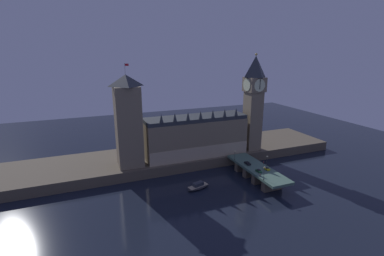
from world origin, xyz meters
The scene contains 15 objects.
ground_plane centered at (0.00, 0.00, 0.00)m, with size 400.00×400.00×0.00m, color black.
embankment centered at (0.00, 39.00, 3.04)m, with size 220.00×42.00×6.08m.
parliament_hall centered at (9.30, 29.76, 18.85)m, with size 65.00×18.90×30.66m.
clock_tower centered at (49.27, 26.37, 39.83)m, with size 12.00×12.11×63.91m.
victoria_tower centered at (-32.78, 28.48, 32.60)m, with size 14.24×14.24×58.81m.
bridge centered at (33.09, -5.00, 4.77)m, with size 13.41×46.00×7.29m.
car_northbound_lead centered at (30.14, 0.70, 8.01)m, with size 2.10×4.58×1.54m.
car_northbound_trail centered at (30.14, -10.51, 7.91)m, with size 2.04×3.81×1.33m.
car_southbound_lead centered at (36.03, -9.73, 7.93)m, with size 1.91×3.84×1.36m.
pedestrian_near_rail centered at (27.19, -16.01, 8.21)m, with size 0.38×0.38×1.74m.
pedestrian_mid_walk centered at (38.98, -2.65, 8.26)m, with size 0.38×0.38×1.83m.
street_lamp_near centered at (26.79, -19.72, 11.83)m, with size 1.34×0.60×7.27m.
street_lamp_mid centered at (39.38, -5.00, 11.14)m, with size 1.34×0.60×6.15m.
street_lamp_far centered at (26.79, 9.72, 11.03)m, with size 1.34×0.60×5.97m.
boat_upstream centered at (-2.85, -3.55, 1.36)m, with size 13.47×7.73×3.71m.
Camera 1 is at (-55.61, -127.42, 70.64)m, focal length 26.00 mm.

